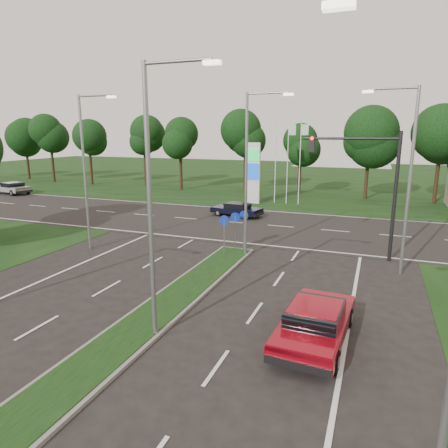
% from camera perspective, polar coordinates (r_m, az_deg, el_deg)
% --- Properties ---
extents(verge_far, '(160.00, 50.00, 0.02)m').
position_cam_1_polar(verge_far, '(60.79, 13.90, 5.98)').
color(verge_far, black).
rests_on(verge_far, ground).
extents(cross_road, '(160.00, 12.00, 0.02)m').
position_cam_1_polar(cross_road, '(30.68, 6.28, -0.19)').
color(cross_road, black).
rests_on(cross_road, ground).
extents(median_kerb, '(2.00, 26.00, 0.12)m').
position_cam_1_polar(median_kerb, '(13.54, -17.40, -18.04)').
color(median_kerb, slate).
rests_on(median_kerb, ground).
extents(streetlight_median_near, '(2.53, 0.22, 9.00)m').
position_cam_1_polar(streetlight_median_near, '(12.87, -9.86, 4.61)').
color(streetlight_median_near, gray).
rests_on(streetlight_median_near, ground).
extents(streetlight_median_far, '(2.53, 0.22, 9.00)m').
position_cam_1_polar(streetlight_median_far, '(22.00, 3.70, 8.12)').
color(streetlight_median_far, gray).
rests_on(streetlight_median_far, ground).
extents(streetlight_left_far, '(2.53, 0.22, 9.00)m').
position_cam_1_polar(streetlight_left_far, '(24.76, -19.02, 7.98)').
color(streetlight_left_far, gray).
rests_on(streetlight_left_far, ground).
extents(streetlight_right_far, '(2.53, 0.22, 9.00)m').
position_cam_1_polar(streetlight_right_far, '(21.03, 24.56, 6.78)').
color(streetlight_right_far, gray).
rests_on(streetlight_right_far, ground).
extents(traffic_signal, '(5.10, 0.42, 7.00)m').
position_cam_1_polar(traffic_signal, '(23.03, 20.20, 6.51)').
color(traffic_signal, black).
rests_on(traffic_signal, ground).
extents(median_signs, '(1.16, 1.76, 2.38)m').
position_cam_1_polar(median_signs, '(23.21, 1.52, -0.02)').
color(median_signs, gray).
rests_on(median_signs, ground).
extents(gas_pylon, '(5.80, 1.26, 8.00)m').
position_cam_1_polar(gas_pylon, '(39.80, 4.48, 7.50)').
color(gas_pylon, silver).
rests_on(gas_pylon, ground).
extents(treeline_far, '(6.00, 6.00, 9.90)m').
position_cam_1_polar(treeline_far, '(45.47, 11.95, 12.52)').
color(treeline_far, black).
rests_on(treeline_far, ground).
extents(red_sedan, '(2.25, 4.96, 1.34)m').
position_cam_1_polar(red_sedan, '(14.08, 12.89, -13.47)').
color(red_sedan, maroon).
rests_on(red_sedan, ground).
extents(navy_sedan, '(4.45, 2.44, 1.16)m').
position_cam_1_polar(navy_sedan, '(33.64, 1.83, 2.12)').
color(navy_sedan, black).
rests_on(navy_sedan, ground).
extents(far_car_a, '(5.05, 2.98, 1.36)m').
position_cam_1_polar(far_car_a, '(52.27, -27.97, 4.60)').
color(far_car_a, '#999999').
rests_on(far_car_a, ground).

